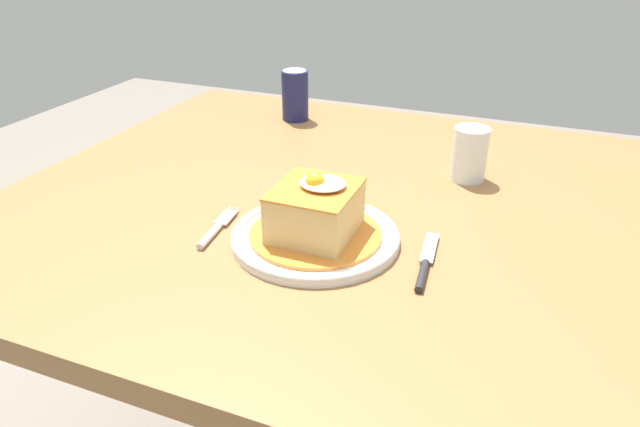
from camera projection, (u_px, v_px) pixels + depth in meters
The scene contains 7 objects.
dining_table at pixel (385, 249), 1.10m from camera, with size 1.40×1.08×0.77m.
main_plate at pixel (315, 236), 0.93m from camera, with size 0.27×0.27×0.02m.
sandwich_meal at pixel (315, 213), 0.91m from camera, with size 0.21×0.21×0.11m.
fork at pixel (215, 230), 0.96m from camera, with size 0.03×0.14×0.01m.
knife at pixel (424, 267), 0.85m from camera, with size 0.03×0.17×0.01m.
soda_can at pixel (295, 95), 1.45m from camera, with size 0.07×0.07×0.12m.
drinking_glass at pixel (469, 158), 1.13m from camera, with size 0.07×0.07×0.10m.
Camera 1 is at (0.24, -0.92, 1.24)m, focal length 32.81 mm.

